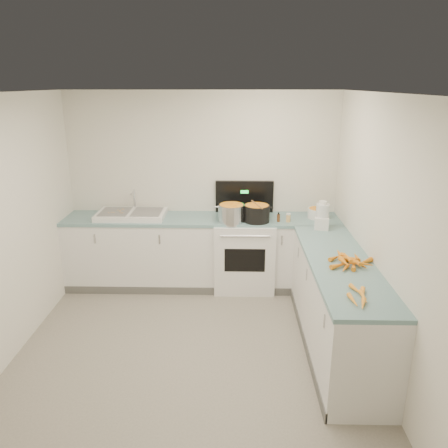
{
  "coord_description": "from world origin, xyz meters",
  "views": [
    {
      "loc": [
        0.41,
        -3.62,
        2.58
      ],
      "look_at": [
        0.3,
        1.1,
        1.05
      ],
      "focal_mm": 35.0,
      "sensor_mm": 36.0,
      "label": 1
    }
  ],
  "objects_px": {
    "steel_pot": "(231,214)",
    "food_processor": "(322,217)",
    "sink": "(131,214)",
    "stove": "(244,252)",
    "extract_bottle": "(278,218)",
    "mixing_bowl": "(318,213)",
    "spice_jar": "(288,218)",
    "black_pot": "(257,214)"
  },
  "relations": [
    {
      "from": "mixing_bowl",
      "to": "food_processor",
      "type": "bearing_deg",
      "value": -95.13
    },
    {
      "from": "steel_pot",
      "to": "black_pot",
      "type": "bearing_deg",
      "value": 2.23
    },
    {
      "from": "sink",
      "to": "mixing_bowl",
      "type": "distance_m",
      "value": 2.39
    },
    {
      "from": "sink",
      "to": "food_processor",
      "type": "bearing_deg",
      "value": -9.69
    },
    {
      "from": "extract_bottle",
      "to": "food_processor",
      "type": "bearing_deg",
      "value": -27.04
    },
    {
      "from": "stove",
      "to": "steel_pot",
      "type": "xyz_separation_m",
      "value": [
        -0.17,
        -0.15,
        0.56
      ]
    },
    {
      "from": "food_processor",
      "to": "stove",
      "type": "bearing_deg",
      "value": 156.77
    },
    {
      "from": "spice_jar",
      "to": "food_processor",
      "type": "height_order",
      "value": "food_processor"
    },
    {
      "from": "spice_jar",
      "to": "stove",
      "type": "bearing_deg",
      "value": 164.99
    },
    {
      "from": "black_pot",
      "to": "sink",
      "type": "bearing_deg",
      "value": 174.65
    },
    {
      "from": "black_pot",
      "to": "steel_pot",
      "type": "bearing_deg",
      "value": -177.77
    },
    {
      "from": "mixing_bowl",
      "to": "spice_jar",
      "type": "xyz_separation_m",
      "value": [
        -0.4,
        -0.18,
        -0.01
      ]
    },
    {
      "from": "mixing_bowl",
      "to": "extract_bottle",
      "type": "relative_size",
      "value": 2.79
    },
    {
      "from": "sink",
      "to": "mixing_bowl",
      "type": "height_order",
      "value": "sink"
    },
    {
      "from": "spice_jar",
      "to": "food_processor",
      "type": "relative_size",
      "value": 0.28
    },
    {
      "from": "sink",
      "to": "black_pot",
      "type": "distance_m",
      "value": 1.6
    },
    {
      "from": "stove",
      "to": "mixing_bowl",
      "type": "distance_m",
      "value": 1.07
    },
    {
      "from": "steel_pot",
      "to": "mixing_bowl",
      "type": "relative_size",
      "value": 1.22
    },
    {
      "from": "sink",
      "to": "stove",
      "type": "bearing_deg",
      "value": -0.62
    },
    {
      "from": "spice_jar",
      "to": "extract_bottle",
      "type": "bearing_deg",
      "value": 177.66
    },
    {
      "from": "steel_pot",
      "to": "stove",
      "type": "bearing_deg",
      "value": 40.96
    },
    {
      "from": "sink",
      "to": "mixing_bowl",
      "type": "relative_size",
      "value": 3.22
    },
    {
      "from": "food_processor",
      "to": "steel_pot",
      "type": "bearing_deg",
      "value": 167.33
    },
    {
      "from": "extract_bottle",
      "to": "spice_jar",
      "type": "distance_m",
      "value": 0.12
    },
    {
      "from": "steel_pot",
      "to": "mixing_bowl",
      "type": "xyz_separation_m",
      "value": [
        1.1,
        0.18,
        -0.04
      ]
    },
    {
      "from": "black_pot",
      "to": "food_processor",
      "type": "relative_size",
      "value": 0.96
    },
    {
      "from": "mixing_bowl",
      "to": "spice_jar",
      "type": "distance_m",
      "value": 0.44
    },
    {
      "from": "stove",
      "to": "spice_jar",
      "type": "distance_m",
      "value": 0.75
    },
    {
      "from": "food_processor",
      "to": "extract_bottle",
      "type": "bearing_deg",
      "value": 152.96
    },
    {
      "from": "mixing_bowl",
      "to": "extract_bottle",
      "type": "bearing_deg",
      "value": -161.52
    },
    {
      "from": "steel_pot",
      "to": "food_processor",
      "type": "distance_m",
      "value": 1.09
    },
    {
      "from": "steel_pot",
      "to": "black_pot",
      "type": "height_order",
      "value": "steel_pot"
    },
    {
      "from": "stove",
      "to": "food_processor",
      "type": "xyz_separation_m",
      "value": [
        0.9,
        -0.39,
        0.61
      ]
    },
    {
      "from": "stove",
      "to": "sink",
      "type": "bearing_deg",
      "value": 179.38
    },
    {
      "from": "stove",
      "to": "sink",
      "type": "height_order",
      "value": "stove"
    },
    {
      "from": "extract_bottle",
      "to": "black_pot",
      "type": "bearing_deg",
      "value": 178.98
    },
    {
      "from": "stove",
      "to": "sink",
      "type": "xyz_separation_m",
      "value": [
        -1.45,
        0.02,
        0.5
      ]
    },
    {
      "from": "black_pot",
      "to": "spice_jar",
      "type": "xyz_separation_m",
      "value": [
        0.39,
        -0.01,
        -0.05
      ]
    },
    {
      "from": "sink",
      "to": "food_processor",
      "type": "xyz_separation_m",
      "value": [
        2.35,
        -0.4,
        0.11
      ]
    },
    {
      "from": "steel_pot",
      "to": "mixing_bowl",
      "type": "bearing_deg",
      "value": 9.35
    },
    {
      "from": "sink",
      "to": "extract_bottle",
      "type": "distance_m",
      "value": 1.87
    },
    {
      "from": "extract_bottle",
      "to": "mixing_bowl",
      "type": "bearing_deg",
      "value": 18.48
    }
  ]
}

